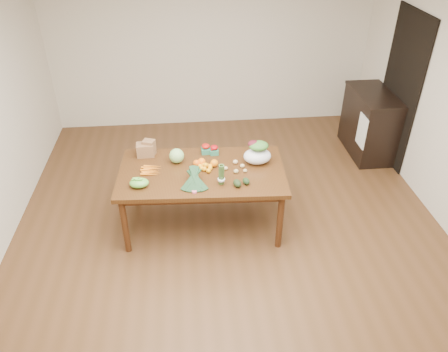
{
  "coord_description": "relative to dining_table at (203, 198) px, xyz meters",
  "views": [
    {
      "loc": [
        -0.44,
        -3.72,
        3.37
      ],
      "look_at": [
        -0.08,
        0.0,
        0.87
      ],
      "focal_mm": 35.0,
      "sensor_mm": 36.0,
      "label": 1
    }
  ],
  "objects": [
    {
      "name": "asparagus_bundle",
      "position": [
        0.19,
        -0.28,
        0.5
      ],
      "size": [
        0.09,
        0.12,
        0.26
      ],
      "primitive_type": null,
      "rotation": [
        0.15,
        0.0,
        -0.05
      ],
      "color": "#577E39",
      "rests_on": "dining_table"
    },
    {
      "name": "carrots",
      "position": [
        -0.56,
        0.04,
        0.39
      ],
      "size": [
        0.23,
        0.23,
        0.03
      ],
      "primitive_type": null,
      "rotation": [
        0.0,
        0.0,
        -0.05
      ],
      "color": "orange",
      "rests_on": "dining_table"
    },
    {
      "name": "dish_towel",
      "position": [
        2.26,
        1.1,
        0.18
      ],
      "size": [
        0.02,
        0.28,
        0.45
      ],
      "primitive_type": "cube",
      "color": "white",
      "rests_on": "cabinet"
    },
    {
      "name": "orange_c",
      "position": [
        0.14,
        0.07,
        0.42
      ],
      "size": [
        0.09,
        0.09,
        0.09
      ],
      "primitive_type": "sphere",
      "color": "orange",
      "rests_on": "dining_table"
    },
    {
      "name": "strawberry_basket_b",
      "position": [
        0.17,
        0.35,
        0.42
      ],
      "size": [
        0.1,
        0.1,
        0.09
      ],
      "primitive_type": null,
      "rotation": [
        0.0,
        0.0,
        -0.05
      ],
      "color": "#AC0B0F",
      "rests_on": "dining_table"
    },
    {
      "name": "potato_a",
      "position": [
        0.26,
        -0.01,
        0.4
      ],
      "size": [
        0.05,
        0.04,
        0.04
      ],
      "primitive_type": "ellipsoid",
      "color": "tan",
      "rests_on": "dining_table"
    },
    {
      "name": "mandarin_cluster",
      "position": [
        0.05,
        0.02,
        0.42
      ],
      "size": [
        0.19,
        0.19,
        0.08
      ],
      "primitive_type": null,
      "rotation": [
        0.0,
        0.0,
        -0.05
      ],
      "color": "#FFA90F",
      "rests_on": "dining_table"
    },
    {
      "name": "salad_bag",
      "position": [
        0.63,
        0.11,
        0.5
      ],
      "size": [
        0.32,
        0.25,
        0.24
      ],
      "primitive_type": null,
      "rotation": [
        0.0,
        0.0,
        -0.05
      ],
      "color": "white",
      "rests_on": "dining_table"
    },
    {
      "name": "orange_a",
      "position": [
        -0.05,
        0.1,
        0.41
      ],
      "size": [
        0.07,
        0.07,
        0.07
      ],
      "primitive_type": "sphere",
      "color": "orange",
      "rests_on": "dining_table"
    },
    {
      "name": "room_walls",
      "position": [
        0.3,
        -0.3,
        0.97
      ],
      "size": [
        5.02,
        6.02,
        2.7
      ],
      "color": "beige",
      "rests_on": "floor"
    },
    {
      "name": "dining_table",
      "position": [
        0.0,
        0.0,
        0.0
      ],
      "size": [
        1.87,
        1.1,
        0.75
      ],
      "primitive_type": "cube",
      "rotation": [
        0.0,
        0.0,
        -0.05
      ],
      "color": "#42280F",
      "rests_on": "floor"
    },
    {
      "name": "cabinet",
      "position": [
        2.52,
        1.46,
        0.1
      ],
      "size": [
        0.52,
        1.02,
        0.94
      ],
      "primitive_type": "cube",
      "color": "black",
      "rests_on": "floor"
    },
    {
      "name": "potato_d",
      "position": [
        0.39,
        0.11,
        0.4
      ],
      "size": [
        0.06,
        0.05,
        0.05
      ],
      "primitive_type": "ellipsoid",
      "color": "#D5B77A",
      "rests_on": "dining_table"
    },
    {
      "name": "avocado_a",
      "position": [
        0.35,
        -0.33,
        0.41
      ],
      "size": [
        0.11,
        0.13,
        0.08
      ],
      "primitive_type": "ellipsoid",
      "rotation": [
        0.0,
        0.0,
        0.3
      ],
      "color": "black",
      "rests_on": "dining_table"
    },
    {
      "name": "doorway_dark",
      "position": [
        2.78,
        1.3,
        0.68
      ],
      "size": [
        0.02,
        1.0,
        2.1
      ],
      "primitive_type": "cube",
      "color": "black",
      "rests_on": "floor"
    },
    {
      "name": "potato_c",
      "position": [
        0.45,
        0.02,
        0.4
      ],
      "size": [
        0.05,
        0.05,
        0.04
      ],
      "primitive_type": "ellipsoid",
      "color": "#D0BA78",
      "rests_on": "dining_table"
    },
    {
      "name": "kale_bunch",
      "position": [
        -0.09,
        -0.3,
        0.45
      ],
      "size": [
        0.34,
        0.42,
        0.16
      ],
      "primitive_type": null,
      "rotation": [
        0.0,
        0.0,
        -0.05
      ],
      "color": "black",
      "rests_on": "dining_table"
    },
    {
      "name": "potato_e",
      "position": [
        0.47,
        -0.07,
        0.39
      ],
      "size": [
        0.05,
        0.04,
        0.04
      ],
      "primitive_type": "ellipsoid",
      "color": "tan",
      "rests_on": "dining_table"
    },
    {
      "name": "avocado_b",
      "position": [
        0.45,
        -0.3,
        0.41
      ],
      "size": [
        0.09,
        0.12,
        0.07
      ],
      "primitive_type": "ellipsoid",
      "rotation": [
        0.0,
        0.0,
        0.3
      ],
      "color": "black",
      "rests_on": "dining_table"
    },
    {
      "name": "cabbage",
      "position": [
        -0.27,
        0.2,
        0.46
      ],
      "size": [
        0.17,
        0.17,
        0.17
      ],
      "primitive_type": "sphere",
      "color": "#A0D57B",
      "rests_on": "dining_table"
    },
    {
      "name": "snap_pea_bag",
      "position": [
        -0.66,
        -0.24,
        0.42
      ],
      "size": [
        0.2,
        0.15,
        0.09
      ],
      "primitive_type": "ellipsoid",
      "color": "#73B43D",
      "rests_on": "dining_table"
    },
    {
      "name": "potato_b",
      "position": [
        0.37,
        -0.08,
        0.4
      ],
      "size": [
        0.06,
        0.05,
        0.05
      ],
      "primitive_type": "ellipsoid",
      "color": "tan",
      "rests_on": "dining_table"
    },
    {
      "name": "strawberry_basket_a",
      "position": [
        0.07,
        0.38,
        0.42
      ],
      "size": [
        0.11,
        0.11,
        0.09
      ],
      "primitive_type": null,
      "rotation": [
        0.0,
        0.0,
        -0.05
      ],
      "color": "red",
      "rests_on": "dining_table"
    },
    {
      "name": "floor",
      "position": [
        0.3,
        -0.3,
        -0.38
      ],
      "size": [
        6.0,
        6.0,
        0.0
      ],
      "primitive_type": "plane",
      "color": "brown",
      "rests_on": "ground"
    },
    {
      "name": "orange_b",
      "position": [
        0.01,
        0.12,
        0.42
      ],
      "size": [
        0.09,
        0.09,
        0.09
      ],
      "primitive_type": "sphere",
      "color": "#FA590F",
      "rests_on": "dining_table"
    },
    {
      "name": "paper_bag",
      "position": [
        -0.63,
        0.39,
        0.47
      ],
      "size": [
        0.27,
        0.23,
        0.18
      ],
      "primitive_type": null,
      "rotation": [
        0.0,
        0.0,
        -0.05
      ],
      "color": "brown",
      "rests_on": "dining_table"
    }
  ]
}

